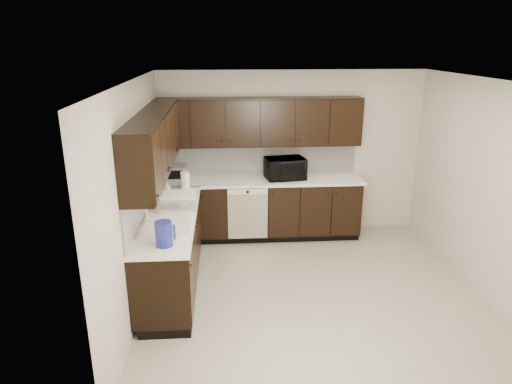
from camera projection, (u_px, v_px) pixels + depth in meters
floor at (312, 292)px, 5.52m from camera, size 4.00×4.00×0.00m
ceiling at (321, 81)px, 4.74m from camera, size 4.00×4.00×0.00m
wall_back at (291, 153)px, 7.02m from camera, size 4.00×0.02×2.50m
wall_left at (136, 199)px, 5.00m from camera, size 0.02×4.00×2.50m
wall_right at (487, 191)px, 5.26m from camera, size 0.02×4.00×2.50m
wall_front at (371, 285)px, 3.24m from camera, size 4.00×0.02×2.50m
lower_cabinets at (227, 228)px, 6.38m from camera, size 3.00×2.80×0.90m
countertop at (226, 193)px, 6.21m from camera, size 3.03×2.83×0.04m
backsplash at (210, 171)px, 6.32m from camera, size 3.00×2.80×0.48m
upper_cabinets at (218, 130)px, 6.03m from camera, size 3.00×2.80×0.70m
dishwasher at (248, 211)px, 6.64m from camera, size 0.58×0.04×0.78m
sink at (167, 230)px, 5.12m from camera, size 0.54×0.82×0.42m
microwave at (285, 169)px, 6.76m from camera, size 0.62×0.47×0.32m
soap_bottle_a at (183, 200)px, 5.63m from camera, size 0.09×0.09×0.17m
soap_bottle_b at (167, 190)px, 5.90m from camera, size 0.11×0.11×0.24m
toaster_oven at (176, 173)px, 6.77m from camera, size 0.32×0.24×0.20m
storage_bin at (176, 202)px, 5.56m from camera, size 0.52×0.42×0.18m
blue_pitcher at (164, 234)px, 4.54m from camera, size 0.21×0.21×0.26m
teal_tumbler at (187, 180)px, 6.37m from camera, size 0.11×0.11×0.22m
paper_towel_roll at (185, 182)px, 6.20m from camera, size 0.13×0.13×0.27m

